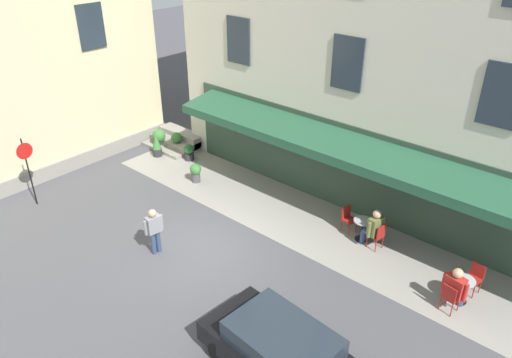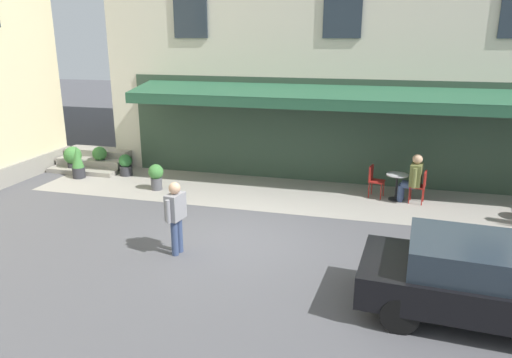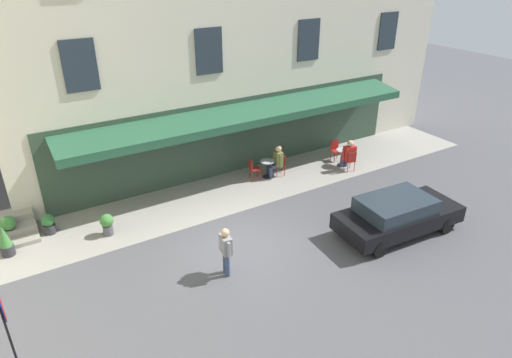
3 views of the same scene
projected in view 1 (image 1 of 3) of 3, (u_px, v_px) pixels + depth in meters
The scene contains 19 objects.
ground_plane at pixel (204, 248), 15.39m from camera, with size 70.00×70.00×0.00m, color #4C4C51.
sidewalk_cafe_terrace at pixel (349, 240), 15.76m from camera, with size 20.50×3.20×0.01m, color gray.
back_alley_steps at pixel (177, 140), 22.10m from camera, with size 2.40×1.75×0.60m.
cafe_table_near_entrance at pixel (362, 227), 15.57m from camera, with size 0.60×0.60×0.75m.
cafe_chair_red_corner_left at pixel (348, 217), 15.98m from camera, with size 0.47×0.47×0.91m.
cafe_chair_red_near_door at pixel (378, 234), 15.11m from camera, with size 0.46×0.46×0.91m.
cafe_table_mid_terrace at pixel (462, 287), 13.07m from camera, with size 0.60×0.60×0.75m.
cafe_chair_red_kerbside at pixel (450, 296), 12.69m from camera, with size 0.46×0.46×0.91m.
cafe_chair_red_facing_street at pixel (475, 276), 13.40m from camera, with size 0.46×0.46×0.91m.
seated_patron_in_red at pixel (456, 287), 12.73m from camera, with size 0.71×0.63×1.37m.
seated_companion_in_olive at pixel (373, 227), 15.17m from camera, with size 0.63×0.71×1.37m.
walking_pedestrian_in_grey at pixel (154, 228), 14.78m from camera, with size 0.32×0.64×1.57m.
no_parking_sign at pixel (26, 160), 16.86m from camera, with size 0.10×0.59×2.60m.
potted_plant_by_steps at pixel (157, 145), 20.97m from camera, with size 0.40×0.40×1.05m.
potted_plant_entrance_right at pixel (189, 152), 20.72m from camera, with size 0.42×0.42×0.71m.
potted_plant_under_sign at pixel (159, 137), 21.78m from camera, with size 0.59×0.59×0.86m.
potted_plant_entrance_left at pixel (196, 172), 18.98m from camera, with size 0.45×0.45×0.78m.
potted_plant_mid_terrace at pixel (177, 140), 21.52m from camera, with size 0.48×0.48×0.83m.
parked_car_black at pixel (287, 355), 10.81m from camera, with size 4.41×2.10×1.33m.
Camera 1 is at (-9.39, 8.26, 9.37)m, focal length 34.04 mm.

